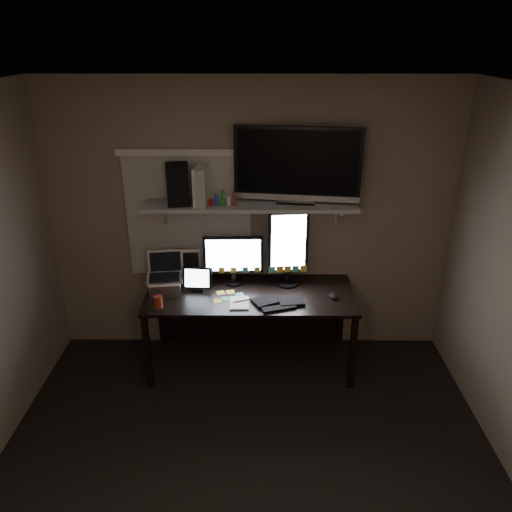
{
  "coord_description": "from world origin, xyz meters",
  "views": [
    {
      "loc": [
        0.07,
        -2.4,
        2.78
      ],
      "look_at": [
        0.05,
        1.25,
        1.16
      ],
      "focal_mm": 35.0,
      "sensor_mm": 36.0,
      "label": 1
    }
  ],
  "objects_px": {
    "cup": "(158,302)",
    "speaker": "(178,184)",
    "desk": "(251,304)",
    "game_console": "(202,186)",
    "monitor_landscape": "(233,260)",
    "tablet": "(197,279)",
    "tv": "(297,165)",
    "monitor_portrait": "(288,248)",
    "laptop": "(164,275)",
    "keyboard": "(278,301)",
    "mouse": "(333,296)"
  },
  "relations": [
    {
      "from": "game_console",
      "to": "tablet",
      "type": "bearing_deg",
      "value": -103.36
    },
    {
      "from": "monitor_portrait",
      "to": "cup",
      "type": "relative_size",
      "value": 6.64
    },
    {
      "from": "monitor_landscape",
      "to": "laptop",
      "type": "distance_m",
      "value": 0.62
    },
    {
      "from": "keyboard",
      "to": "laptop",
      "type": "xyz_separation_m",
      "value": [
        -0.98,
        0.18,
        0.16
      ]
    },
    {
      "from": "monitor_portrait",
      "to": "cup",
      "type": "height_order",
      "value": "monitor_portrait"
    },
    {
      "from": "cup",
      "to": "mouse",
      "type": "bearing_deg",
      "value": 6.49
    },
    {
      "from": "monitor_portrait",
      "to": "game_console",
      "type": "relative_size",
      "value": 2.22
    },
    {
      "from": "monitor_portrait",
      "to": "tv",
      "type": "distance_m",
      "value": 0.72
    },
    {
      "from": "cup",
      "to": "speaker",
      "type": "bearing_deg",
      "value": 71.62
    },
    {
      "from": "cup",
      "to": "tv",
      "type": "relative_size",
      "value": 0.1
    },
    {
      "from": "tablet",
      "to": "laptop",
      "type": "xyz_separation_m",
      "value": [
        -0.28,
        -0.04,
        0.06
      ]
    },
    {
      "from": "monitor_landscape",
      "to": "mouse",
      "type": "height_order",
      "value": "monitor_landscape"
    },
    {
      "from": "tablet",
      "to": "game_console",
      "type": "height_order",
      "value": "game_console"
    },
    {
      "from": "monitor_portrait",
      "to": "mouse",
      "type": "height_order",
      "value": "monitor_portrait"
    },
    {
      "from": "monitor_landscape",
      "to": "laptop",
      "type": "bearing_deg",
      "value": -164.95
    },
    {
      "from": "monitor_landscape",
      "to": "tv",
      "type": "xyz_separation_m",
      "value": [
        0.54,
        0.06,
        0.84
      ]
    },
    {
      "from": "cup",
      "to": "monitor_landscape",
      "type": "bearing_deg",
      "value": 36.55
    },
    {
      "from": "monitor_landscape",
      "to": "monitor_portrait",
      "type": "height_order",
      "value": "monitor_portrait"
    },
    {
      "from": "tv",
      "to": "desk",
      "type": "bearing_deg",
      "value": -154.55
    },
    {
      "from": "cup",
      "to": "game_console",
      "type": "relative_size",
      "value": 0.33
    },
    {
      "from": "mouse",
      "to": "tv",
      "type": "relative_size",
      "value": 0.09
    },
    {
      "from": "monitor_portrait",
      "to": "desk",
      "type": "bearing_deg",
      "value": -176.67
    },
    {
      "from": "mouse",
      "to": "laptop",
      "type": "distance_m",
      "value": 1.46
    },
    {
      "from": "desk",
      "to": "laptop",
      "type": "xyz_separation_m",
      "value": [
        -0.74,
        -0.11,
        0.35
      ]
    },
    {
      "from": "desk",
      "to": "cup",
      "type": "distance_m",
      "value": 0.87
    },
    {
      "from": "monitor_landscape",
      "to": "cup",
      "type": "bearing_deg",
      "value": -145.13
    },
    {
      "from": "mouse",
      "to": "game_console",
      "type": "height_order",
      "value": "game_console"
    },
    {
      "from": "cup",
      "to": "speaker",
      "type": "relative_size",
      "value": 0.32
    },
    {
      "from": "tablet",
      "to": "keyboard",
      "type": "bearing_deg",
      "value": -12.58
    },
    {
      "from": "mouse",
      "to": "laptop",
      "type": "bearing_deg",
      "value": 158.88
    },
    {
      "from": "desk",
      "to": "monitor_portrait",
      "type": "xyz_separation_m",
      "value": [
        0.33,
        0.05,
        0.53
      ]
    },
    {
      "from": "keyboard",
      "to": "game_console",
      "type": "bearing_deg",
      "value": 133.71
    },
    {
      "from": "monitor_portrait",
      "to": "monitor_landscape",
      "type": "bearing_deg",
      "value": 172.5
    },
    {
      "from": "desk",
      "to": "laptop",
      "type": "relative_size",
      "value": 5.29
    },
    {
      "from": "desk",
      "to": "keyboard",
      "type": "relative_size",
      "value": 4.17
    },
    {
      "from": "tablet",
      "to": "tv",
      "type": "xyz_separation_m",
      "value": [
        0.85,
        0.2,
        0.96
      ]
    },
    {
      "from": "tablet",
      "to": "speaker",
      "type": "xyz_separation_m",
      "value": [
        -0.14,
        0.14,
        0.81
      ]
    },
    {
      "from": "laptop",
      "to": "cup",
      "type": "bearing_deg",
      "value": -100.13
    },
    {
      "from": "keyboard",
      "to": "tv",
      "type": "relative_size",
      "value": 0.41
    },
    {
      "from": "mouse",
      "to": "desk",
      "type": "bearing_deg",
      "value": 146.33
    },
    {
      "from": "tablet",
      "to": "laptop",
      "type": "height_order",
      "value": "laptop"
    },
    {
      "from": "mouse",
      "to": "tablet",
      "type": "bearing_deg",
      "value": 156.13
    },
    {
      "from": "desk",
      "to": "game_console",
      "type": "relative_size",
      "value": 5.67
    },
    {
      "from": "monitor_landscape",
      "to": "mouse",
      "type": "relative_size",
      "value": 5.41
    },
    {
      "from": "desk",
      "to": "game_console",
      "type": "distance_m",
      "value": 1.16
    },
    {
      "from": "keyboard",
      "to": "speaker",
      "type": "relative_size",
      "value": 1.29
    },
    {
      "from": "laptop",
      "to": "speaker",
      "type": "bearing_deg",
      "value": 44.74
    },
    {
      "from": "mouse",
      "to": "speaker",
      "type": "bearing_deg",
      "value": 150.72
    },
    {
      "from": "laptop",
      "to": "speaker",
      "type": "relative_size",
      "value": 1.02
    },
    {
      "from": "cup",
      "to": "speaker",
      "type": "xyz_separation_m",
      "value": [
        0.15,
        0.45,
        0.86
      ]
    }
  ]
}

